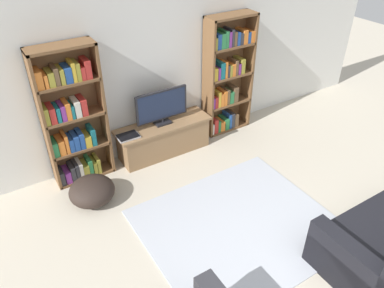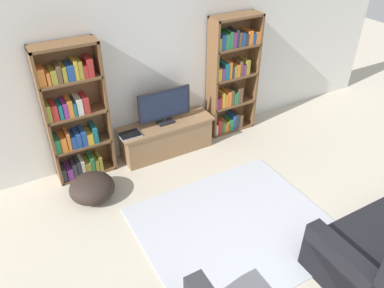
% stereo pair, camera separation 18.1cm
% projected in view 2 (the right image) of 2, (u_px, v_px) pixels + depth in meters
% --- Properties ---
extents(wall_back, '(8.80, 0.06, 2.60)m').
position_uv_depth(wall_back, '(148.00, 67.00, 5.28)').
color(wall_back, silver).
rests_on(wall_back, ground_plane).
extents(bookshelf_left, '(0.80, 0.30, 1.90)m').
position_uv_depth(bookshelf_left, '(74.00, 116.00, 4.90)').
color(bookshelf_left, brown).
rests_on(bookshelf_left, ground_plane).
extents(bookshelf_right, '(0.80, 0.30, 1.90)m').
position_uv_depth(bookshelf_right, '(230.00, 77.00, 5.88)').
color(bookshelf_right, brown).
rests_on(bookshelf_right, ground_plane).
extents(tv_stand, '(1.45, 0.45, 0.50)m').
position_uv_depth(tv_stand, '(166.00, 137.00, 5.70)').
color(tv_stand, '#8E6B47').
rests_on(tv_stand, ground_plane).
extents(television, '(0.81, 0.16, 0.53)m').
position_uv_depth(television, '(165.00, 106.00, 5.41)').
color(television, black).
rests_on(television, tv_stand).
extents(laptop, '(0.30, 0.22, 0.03)m').
position_uv_depth(laptop, '(130.00, 135.00, 5.27)').
color(laptop, '#B7B7BC').
rests_on(laptop, tv_stand).
extents(area_rug, '(2.22, 1.95, 0.02)m').
position_uv_depth(area_rug, '(236.00, 227.00, 4.50)').
color(area_rug, '#B2B7C1').
rests_on(area_rug, ground_plane).
extents(beanbag_ottoman, '(0.58, 0.58, 0.33)m').
position_uv_depth(beanbag_ottoman, '(92.00, 188.00, 4.85)').
color(beanbag_ottoman, '#2D231E').
rests_on(beanbag_ottoman, ground_plane).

